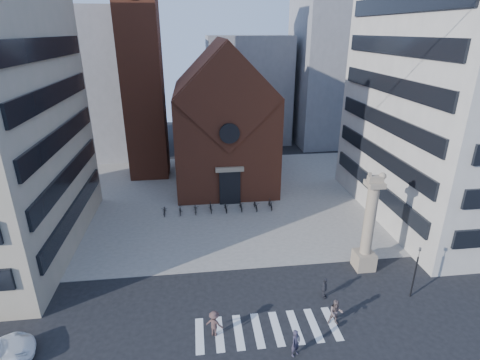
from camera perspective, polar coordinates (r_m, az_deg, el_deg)
name	(u,v)px	position (r m, az deg, el deg)	size (l,w,h in m)	color
ground	(252,300)	(29.41, 1.88, -17.88)	(120.00, 120.00, 0.00)	black
piazza	(228,196)	(45.53, -1.79, -2.49)	(46.00, 30.00, 0.05)	gray
zebra_crossing	(267,329)	(27.29, 4.15, -21.75)	(10.20, 3.20, 0.01)	white
church	(223,121)	(48.71, -2.58, 9.02)	(12.00, 16.65, 18.00)	brown
campanile	(141,56)	(50.79, -14.92, 17.73)	(5.50, 5.50, 31.20)	brown
bg_block_left	(88,84)	(64.88, -22.22, 13.42)	(16.00, 14.00, 22.00)	gray
bg_block_mid	(247,89)	(68.71, 1.14, 13.67)	(14.00, 12.00, 18.00)	gray
bg_block_right	(341,72)	(69.59, 15.19, 15.55)	(16.00, 14.00, 24.00)	gray
lion_column	(368,232)	(32.62, 18.91, -7.49)	(1.63, 1.60, 8.68)	gray
traffic_light	(415,271)	(31.20, 25.16, -12.45)	(0.13, 0.16, 4.30)	black
pedestrian_0	(296,343)	(25.30, 8.48, -23.36)	(0.68, 0.45, 1.88)	#2F2B3C
pedestrian_1	(336,312)	(27.74, 14.38, -18.96)	(0.94, 0.74, 1.94)	#62504E
pedestrian_2	(324,288)	(29.84, 12.75, -15.78)	(0.99, 0.41, 1.68)	#292A31
pedestrian_3	(214,323)	(26.31, -3.93, -20.98)	(1.20, 0.69, 1.86)	#483230
scooter_0	(165,210)	(41.73, -11.41, -4.56)	(0.64, 1.84, 0.97)	black
scooter_1	(180,209)	(41.59, -9.11, -4.40)	(0.50, 1.79, 1.07)	black
scooter_2	(196,209)	(41.57, -6.79, -4.36)	(0.64, 1.84, 0.97)	black
scooter_3	(211,207)	(41.57, -4.48, -4.18)	(0.50, 1.79, 1.07)	black
scooter_4	(226,207)	(41.68, -2.16, -4.14)	(0.64, 1.84, 0.97)	black
scooter_5	(241,206)	(41.82, 0.13, -3.95)	(0.50, 1.79, 1.07)	black
scooter_6	(256,205)	(42.06, 2.40, -3.89)	(0.64, 1.84, 0.97)	black
scooter_7	(270,204)	(42.33, 4.65, -3.69)	(0.50, 1.79, 1.07)	black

